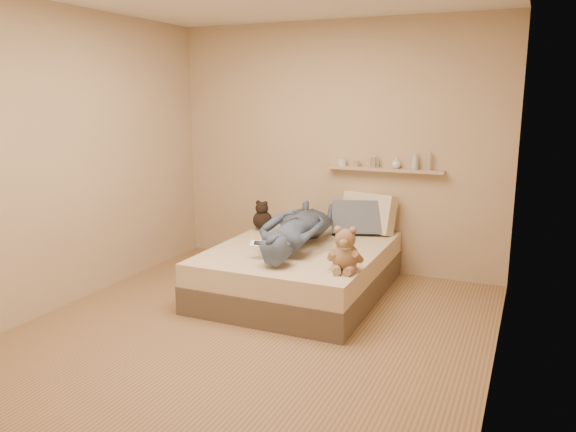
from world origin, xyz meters
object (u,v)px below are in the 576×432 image
at_px(wall_shelf, 384,170).
at_px(person, 297,227).
at_px(teddy_bear, 345,252).
at_px(bed, 300,270).
at_px(dark_plush, 262,217).
at_px(pillow_grey, 357,218).
at_px(game_console, 259,244).
at_px(pillow_cream, 368,213).

bearing_deg(wall_shelf, person, -122.12).
bearing_deg(teddy_bear, person, 140.74).
bearing_deg(bed, dark_plush, 142.96).
distance_m(bed, dark_plush, 0.87).
relative_size(pillow_grey, wall_shelf, 0.42).
height_order(bed, game_console, game_console).
xyz_separation_m(pillow_grey, person, (-0.36, -0.70, 0.02)).
bearing_deg(person, wall_shelf, -128.39).
height_order(person, wall_shelf, wall_shelf).
relative_size(pillow_cream, person, 0.35).
distance_m(bed, teddy_bear, 0.90).
bearing_deg(teddy_bear, dark_plush, 140.83).
bearing_deg(game_console, teddy_bear, -2.00).
height_order(pillow_grey, person, person).
height_order(dark_plush, pillow_grey, pillow_grey).
height_order(teddy_bear, pillow_cream, pillow_cream).
bearing_deg(pillow_cream, bed, -116.69).
relative_size(game_console, dark_plush, 0.50).
xyz_separation_m(bed, pillow_cream, (0.42, 0.83, 0.43)).
relative_size(teddy_bear, pillow_grey, 0.75).
bearing_deg(bed, pillow_grey, 64.12).
bearing_deg(dark_plush, pillow_grey, 12.56).
xyz_separation_m(dark_plush, pillow_cream, (1.05, 0.35, 0.06)).
xyz_separation_m(teddy_bear, pillow_grey, (-0.28, 1.23, 0.02)).
xyz_separation_m(bed, dark_plush, (-0.63, 0.48, 0.36)).
relative_size(game_console, wall_shelf, 0.13).
height_order(teddy_bear, person, same).
height_order(pillow_cream, person, pillow_cream).
distance_m(teddy_bear, pillow_cream, 1.38).
xyz_separation_m(game_console, pillow_grey, (0.51, 1.20, 0.04)).
bearing_deg(dark_plush, person, -39.08).
relative_size(person, wall_shelf, 1.30).
bearing_deg(pillow_grey, person, -117.35).
bearing_deg(pillow_cream, teddy_bear, -81.80).
xyz_separation_m(bed, person, (-0.03, -0.01, 0.41)).
height_order(teddy_bear, dark_plush, teddy_bear).
bearing_deg(pillow_cream, pillow_grey, -120.52).
height_order(game_console, teddy_bear, teddy_bear).
bearing_deg(person, pillow_cream, -124.15).
relative_size(bed, pillow_grey, 3.80).
xyz_separation_m(bed, game_console, (-0.18, -0.51, 0.36)).
distance_m(pillow_grey, wall_shelf, 0.57).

